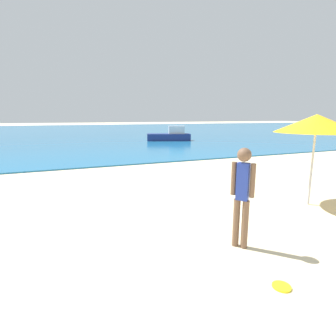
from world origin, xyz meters
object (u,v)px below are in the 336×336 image
(boat_near, at_px, (170,136))
(beach_umbrella, at_px, (316,124))
(frisbee, at_px, (282,287))
(person_standing, at_px, (242,192))

(boat_near, relative_size, beach_umbrella, 1.79)
(boat_near, bearing_deg, frisbee, 90.13)
(person_standing, relative_size, boat_near, 0.42)
(person_standing, xyz_separation_m, beach_umbrella, (2.95, 1.13, 1.04))
(frisbee, height_order, boat_near, boat_near)
(frisbee, relative_size, boat_near, 0.06)
(frisbee, height_order, beach_umbrella, beach_umbrella)
(person_standing, distance_m, beach_umbrella, 3.33)
(person_standing, relative_size, frisbee, 7.16)
(frisbee, bearing_deg, beach_umbrella, 35.54)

